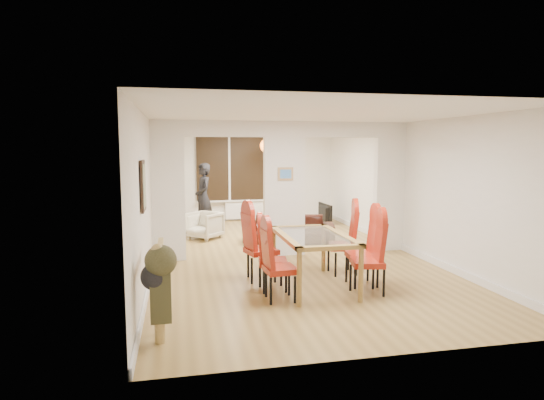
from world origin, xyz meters
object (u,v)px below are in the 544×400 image
object	(u,v)px
dining_chair_lc	(261,245)
sofa	(289,229)
armchair	(204,225)
person	(203,197)
television	(322,214)
coffee_table	(265,226)
dining_table	(313,260)
dining_chair_rb	(362,250)
dining_chair_la	(280,263)
dining_chair_ra	(367,257)
dining_chair_rc	(343,241)
bowl	(268,221)
dining_chair_lb	(273,256)
bottle	(274,216)

from	to	relation	value
dining_chair_lc	sofa	world-z (taller)	dining_chair_lc
armchair	person	distance (m)	1.08
television	coffee_table	distance (m)	1.89
dining_table	dining_chair_rb	xyz separation A→B (m)	(0.76, -0.08, 0.15)
dining_table	dining_chair_lc	world-z (taller)	dining_chair_lc
television	dining_chair_la	bearing A→B (deg)	154.64
armchair	television	bearing A→B (deg)	66.41
dining_chair_ra	dining_chair_rc	world-z (taller)	dining_chair_rc
dining_chair_lc	bowl	xyz separation A→B (m)	(0.95, 4.26, -0.31)
dining_chair_lb	sofa	size ratio (longest dim) A/B	0.51
dining_chair_lc	sofa	size ratio (longest dim) A/B	0.56
sofa	armchair	bearing A→B (deg)	173.01
dining_chair_lc	armchair	world-z (taller)	dining_chair_lc
dining_chair_lb	person	distance (m)	5.07
dining_chair_la	armchair	size ratio (longest dim) A/B	1.51
dining_chair_lc	bottle	distance (m)	4.44
dining_chair_la	bowl	distance (m)	5.34
dining_chair_la	television	bearing A→B (deg)	62.40
dining_chair_la	dining_chair_lb	bearing A→B (deg)	86.29
television	coffee_table	world-z (taller)	television
armchair	person	xyz separation A→B (m)	(0.04, 0.93, 0.55)
dining_chair_la	bottle	world-z (taller)	dining_chair_la
dining_chair_ra	television	world-z (taller)	dining_chair_ra
dining_chair_ra	armchair	bearing A→B (deg)	126.21
dining_chair_lc	dining_chair_ra	size ratio (longest dim) A/B	1.02
sofa	television	world-z (taller)	sofa
dining_chair_ra	bottle	xyz separation A→B (m)	(-0.26, 5.29, -0.19)
bottle	coffee_table	bearing A→B (deg)	176.57
dining_chair_ra	dining_chair_rb	xyz separation A→B (m)	(0.10, 0.42, 0.00)
dining_chair_lc	dining_chair_rb	size ratio (longest dim) A/B	1.02
dining_chair_la	dining_chair_rb	bearing A→B (deg)	12.71
bottle	bowl	distance (m)	0.19
dining_chair_la	bottle	bearing A→B (deg)	74.39
dining_chair_la	dining_chair_ra	world-z (taller)	dining_chair_ra
dining_chair_rb	sofa	world-z (taller)	dining_chair_rb
dining_chair_lc	bowl	bearing A→B (deg)	63.36
sofa	person	bearing A→B (deg)	152.12
dining_table	television	size ratio (longest dim) A/B	1.79
television	dining_table	bearing A→B (deg)	158.32
dining_chair_ra	sofa	size ratio (longest dim) A/B	0.55
dining_chair_lc	person	xyz separation A→B (m)	(-0.65, 4.47, 0.30)
dining_chair_ra	television	size ratio (longest dim) A/B	1.14
dining_chair_la	coffee_table	world-z (taller)	dining_chair_la
dining_chair_rc	coffee_table	xyz separation A→B (m)	(-0.51, 4.21, -0.44)
television	bottle	world-z (taller)	television
dining_table	sofa	distance (m)	3.32
armchair	television	xyz separation A→B (m)	(3.33, 1.48, -0.03)
bowl	dining_chair_rb	bearing A→B (deg)	-83.96
sofa	person	world-z (taller)	person
dining_chair_ra	dining_chair_la	bearing A→B (deg)	-167.66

